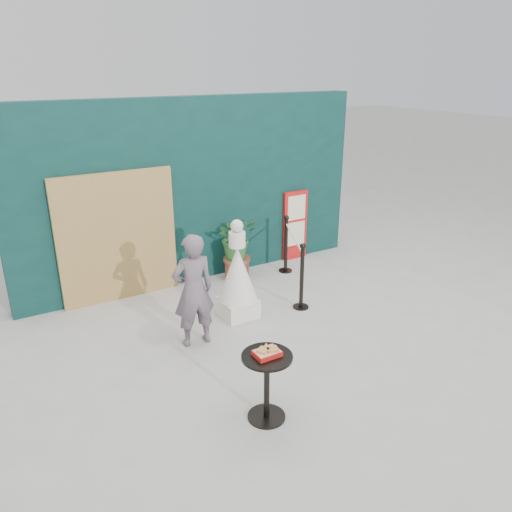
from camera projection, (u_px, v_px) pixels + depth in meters
The scene contains 10 objects.
ground at pixel (305, 360), 6.23m from camera, with size 60.00×60.00×0.00m, color #ADAAA5.
back_wall at pixel (195, 191), 8.21m from camera, with size 6.00×0.30×3.00m, color #092A2A.
bamboo_fence at pixel (118, 238), 7.55m from camera, with size 1.80×0.08×2.00m, color tan.
woman at pixel (193, 291), 6.35m from camera, with size 0.55×0.36×1.52m, color #695A62.
menu_board at pixel (295, 226), 9.27m from camera, with size 0.50×0.07×1.30m.
statue at pixel (238, 278), 7.13m from camera, with size 0.57×0.57×1.47m.
cafe_table at pixel (267, 377), 5.05m from camera, with size 0.52×0.52×0.75m.
food_basket at pixel (267, 352), 4.95m from camera, with size 0.26×0.19×0.11m.
planter at pixel (237, 243), 8.33m from camera, with size 0.67×0.58×1.15m.
stanchion_barrier at pixel (293, 260), 8.06m from camera, with size 0.84×1.54×1.03m.
Camera 1 is at (-3.28, -4.26, 3.46)m, focal length 35.00 mm.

